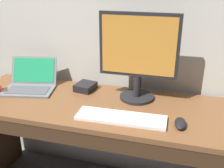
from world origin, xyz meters
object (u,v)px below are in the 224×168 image
Objects in this scene: external_monitor at (138,57)px; laptop_space_gray at (30,84)px; computer_mouse at (180,123)px; external_drive_box at (85,87)px; wired_keyboard at (121,118)px.

laptop_space_gray is at bearing -176.80° from external_monitor.
laptop_space_gray reaches higher than computer_mouse.
external_monitor is 0.45m from external_drive_box.
external_monitor is 3.97× the size of external_drive_box.
external_drive_box reaches higher than computer_mouse.
computer_mouse is at bearing -25.35° from external_drive_box.
external_monitor is 0.39m from wired_keyboard.
wired_keyboard is 3.66× the size of external_drive_box.
external_monitor is 4.55× the size of computer_mouse.
wired_keyboard is at bearing 179.98° from computer_mouse.
computer_mouse is at bearing 2.51° from wired_keyboard.
external_monitor reaches higher than wired_keyboard.
external_monitor is at bearing 134.40° from computer_mouse.
external_drive_box is (-0.36, 0.04, -0.26)m from external_monitor.
external_drive_box reaches higher than wired_keyboard.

